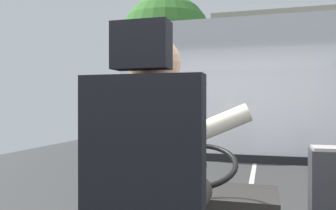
% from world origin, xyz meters
% --- Properties ---
extents(ground, '(18.00, 44.00, 0.06)m').
position_xyz_m(ground, '(0.00, 8.80, -0.02)').
color(ground, '#3A3A3A').
extents(bus_driver, '(0.80, 0.60, 0.84)m').
position_xyz_m(bus_driver, '(-0.14, -0.50, 1.63)').
color(bus_driver, '#332D28').
rests_on(bus_driver, driver_seat).
extents(fare_box, '(0.27, 0.23, 0.78)m').
position_xyz_m(fare_box, '(0.74, 0.56, 1.20)').
color(fare_box, '#333338').
rests_on(fare_box, bus_floor).
extents(windshield_panel, '(2.50, 0.08, 1.48)m').
position_xyz_m(windshield_panel, '(0.00, 1.62, 1.86)').
color(windshield_panel, silver).
extents(street_tree, '(3.51, 3.51, 6.07)m').
position_xyz_m(street_tree, '(-3.40, 10.90, 4.29)').
color(street_tree, '#4C3828').
rests_on(street_tree, ground).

